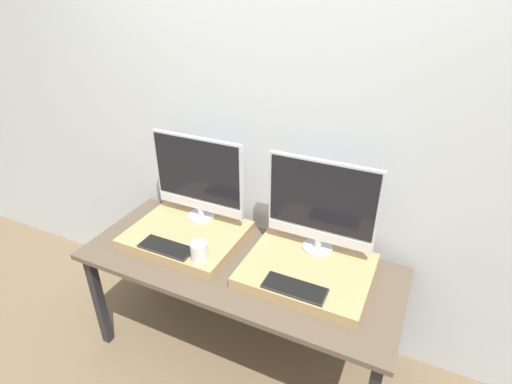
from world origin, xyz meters
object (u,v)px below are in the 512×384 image
object	(u,v)px
mug	(199,251)
monitor_right	(321,205)
keyboard_right	(295,288)
keyboard_left	(166,247)
monitor_left	(198,177)

from	to	relation	value
mug	monitor_right	distance (m)	0.68
keyboard_right	monitor_right	bearing A→B (deg)	90.00
keyboard_left	mug	bearing A→B (deg)	0.00
monitor_left	keyboard_left	size ratio (longest dim) A/B	1.88
keyboard_left	mug	world-z (taller)	mug
monitor_left	keyboard_left	distance (m)	0.44
keyboard_right	monitor_left	bearing A→B (deg)	154.47
monitor_right	mug	bearing A→B (deg)	-146.20
monitor_left	mug	world-z (taller)	monitor_left
keyboard_left	mug	size ratio (longest dim) A/B	3.07
keyboard_left	monitor_right	world-z (taller)	monitor_right
monitor_right	keyboard_left	bearing A→B (deg)	-154.47
keyboard_left	keyboard_right	world-z (taller)	same
monitor_left	monitor_right	size ratio (longest dim) A/B	1.00
keyboard_right	mug	bearing A→B (deg)	180.00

